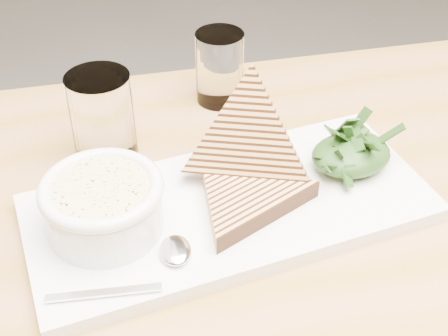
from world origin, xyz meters
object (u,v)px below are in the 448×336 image
object	(u,v)px
platter	(230,207)
soup_bowl	(105,211)
table_top	(181,274)
glass_near	(103,119)
glass_far	(220,68)

from	to	relation	value
platter	soup_bowl	bearing A→B (deg)	178.15
table_top	glass_near	size ratio (longest dim) A/B	10.00
soup_bowl	glass_near	distance (m)	0.15
table_top	platter	bearing A→B (deg)	35.13
soup_bowl	glass_near	world-z (taller)	glass_near
table_top	soup_bowl	xyz separation A→B (m)	(-0.06, 0.06, 0.06)
table_top	glass_far	size ratio (longest dim) A/B	11.49
platter	glass_far	bearing A→B (deg)	73.65
platter	glass_near	world-z (taller)	glass_near
table_top	soup_bowl	distance (m)	0.10
platter	soup_bowl	distance (m)	0.14
glass_near	platter	bearing A→B (deg)	-53.31
glass_far	soup_bowl	bearing A→B (deg)	-132.11
table_top	glass_near	world-z (taller)	glass_near
table_top	glass_near	distance (m)	0.22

